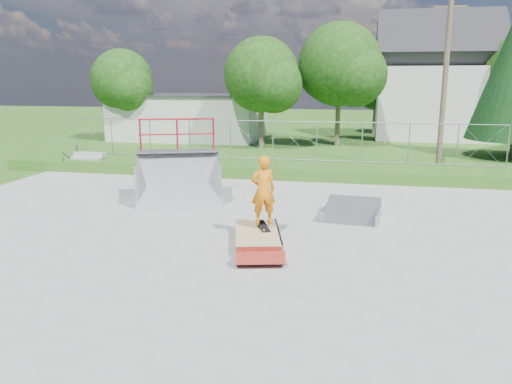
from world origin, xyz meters
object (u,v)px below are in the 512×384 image
skater (263,193)px  quarter_pipe (178,163)px  grind_box (257,238)px  flat_bank_ramp (352,211)px

skater → quarter_pipe: bearing=-69.7°
grind_box → quarter_pipe: 5.29m
grind_box → skater: 1.16m
grind_box → flat_bank_ramp: 3.69m
quarter_pipe → skater: (3.59, -3.47, -0.11)m
grind_box → flat_bank_ramp: (2.33, 2.86, 0.08)m
quarter_pipe → grind_box: bearing=-67.8°
quarter_pipe → flat_bank_ramp: bearing=-29.5°
grind_box → quarter_pipe: bearing=119.1°
grind_box → skater: skater is taller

